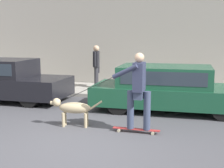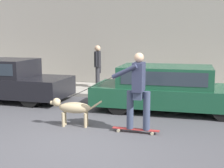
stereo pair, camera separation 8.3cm
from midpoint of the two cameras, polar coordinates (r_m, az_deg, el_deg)
ground_plane at (r=6.13m, az=-6.22°, el=-11.38°), size 36.00×36.00×0.00m
back_wall at (r=12.62m, az=6.23°, el=8.98°), size 32.00×0.30×4.25m
sidewalk_curb at (r=11.46m, az=4.83°, el=-1.41°), size 30.00×2.42×0.12m
parked_car_0 at (r=10.80m, az=-18.90°, el=0.63°), size 4.25×1.73×1.34m
parked_car_1 at (r=8.88m, az=10.72°, el=-0.87°), size 4.40×1.90×1.27m
dog at (r=7.34m, az=-6.90°, el=-4.41°), size 1.23×0.36×0.66m
skateboarder at (r=6.71m, az=5.12°, el=-0.75°), size 2.43×0.62×1.75m
pedestrian_with_bag at (r=11.88m, az=-2.44°, el=3.68°), size 0.22×0.61×1.61m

